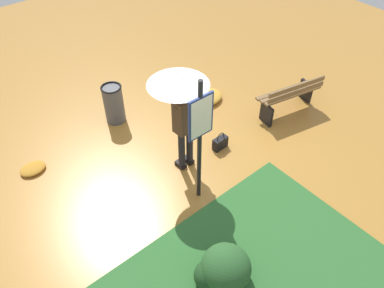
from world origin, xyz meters
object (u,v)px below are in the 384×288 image
object	(u,v)px
person_with_umbrella	(181,98)
handbag	(220,143)
trash_bin	(114,104)
park_bench	(290,96)
info_sign_post	(200,131)

from	to	relation	value
person_with_umbrella	handbag	xyz separation A→B (m)	(-0.88, 0.05, -1.42)
trash_bin	park_bench	bearing A→B (deg)	144.69
person_with_umbrella	info_sign_post	world-z (taller)	info_sign_post
handbag	trash_bin	xyz separation A→B (m)	(1.08, -2.01, 0.29)
person_with_umbrella	handbag	size ratio (longest dim) A/B	5.53
info_sign_post	trash_bin	bearing A→B (deg)	-89.81
handbag	park_bench	xyz separation A→B (m)	(-1.88, 0.09, 0.28)
person_with_umbrella	trash_bin	bearing A→B (deg)	-84.10
person_with_umbrella	info_sign_post	bearing A→B (deg)	73.90
park_bench	trash_bin	world-z (taller)	trash_bin
handbag	trash_bin	distance (m)	2.30
person_with_umbrella	info_sign_post	size ratio (longest dim) A/B	0.89
person_with_umbrella	info_sign_post	xyz separation A→B (m)	(0.19, 0.67, -0.11)
handbag	person_with_umbrella	bearing A→B (deg)	-3.17
person_with_umbrella	trash_bin	world-z (taller)	person_with_umbrella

